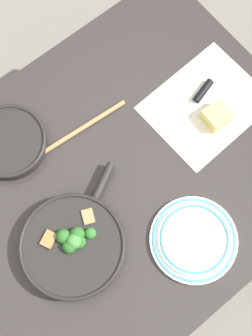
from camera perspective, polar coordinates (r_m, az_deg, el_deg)
The scene contains 9 objects.
ground_plane at distance 2.12m, azimuth 0.00°, elevation -5.79°, with size 14.00×14.00×0.00m, color slate.
dining_table_red at distance 1.49m, azimuth 0.00°, elevation -1.11°, with size 1.12×0.95×0.74m.
skillet_broccoli at distance 1.34m, azimuth -6.49°, elevation -9.26°, with size 0.39×0.30×0.07m.
skillet_eggs at distance 1.45m, azimuth -14.32°, elevation 3.02°, with size 0.36×0.25×0.05m.
wooden_spoon at distance 1.44m, azimuth -8.58°, elevation 2.84°, with size 0.41×0.06×0.02m.
parchment_sheet at distance 1.50m, azimuth 9.68°, elevation 7.60°, with size 0.37×0.30×0.00m.
grater_knife at distance 1.49m, azimuth 8.53°, elevation 8.12°, with size 0.23×0.09×0.02m.
cheese_block at distance 1.47m, azimuth 11.00°, elevation 6.23°, with size 0.08×0.07×0.05m.
dinner_plate_stack at distance 1.36m, azimuth 8.29°, elevation -8.61°, with size 0.25×0.25×0.03m.
Camera 1 is at (-0.25, -0.31, 2.09)m, focal length 50.00 mm.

